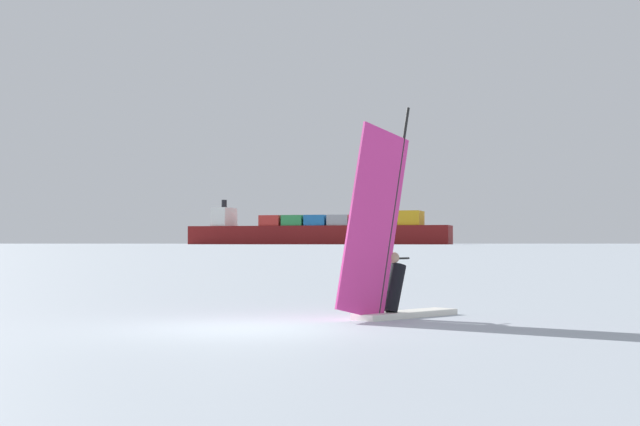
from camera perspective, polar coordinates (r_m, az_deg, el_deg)
ground_plane at (r=15.99m, az=-4.41°, el=-7.24°), size 4000.00×4000.00×0.00m
windsurfer at (r=17.97m, az=4.37°, el=-3.32°), size 2.90×2.04×4.26m
cargo_ship at (r=664.83m, az=0.02°, el=-1.13°), size 188.33×108.59×33.58m
distant_headland at (r=1534.55m, az=-11.01°, el=-1.46°), size 1045.52×531.72×22.47m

